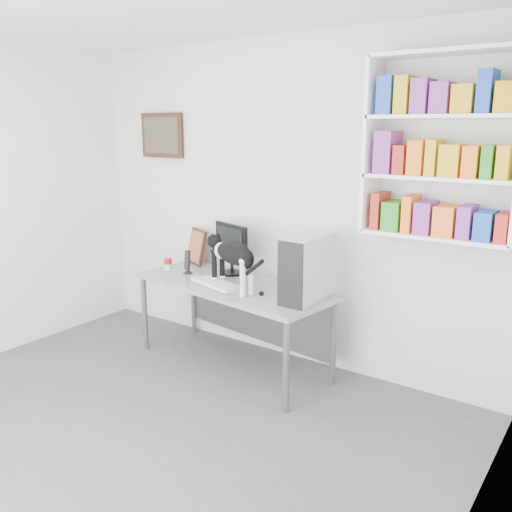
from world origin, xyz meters
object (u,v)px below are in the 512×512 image
object	(u,v)px
bookshelf	(442,147)
keyboard	(217,284)
cat	(233,265)
desk	(232,325)
soup_can	(168,264)
pc_tower	(308,268)
leaning_print	(197,246)
monitor	(232,249)
speaker	(187,261)

from	to	relation	value
bookshelf	keyboard	bearing A→B (deg)	-164.14
keyboard	cat	distance (m)	0.26
bookshelf	desk	distance (m)	2.16
keyboard	soup_can	size ratio (longest dim) A/B	4.64
pc_tower	leaning_print	size ratio (longest dim) A/B	1.45
desk	soup_can	distance (m)	0.85
monitor	speaker	distance (m)	0.41
monitor	soup_can	world-z (taller)	monitor
monitor	speaker	size ratio (longest dim) A/B	2.11
keyboard	bookshelf	bearing A→B (deg)	30.61
keyboard	leaning_print	world-z (taller)	leaning_print
pc_tower	monitor	bearing A→B (deg)	164.91
leaning_print	speaker	bearing A→B (deg)	-39.43
keyboard	speaker	distance (m)	0.48
desk	monitor	xyz separation A→B (m)	(-0.18, 0.24, 0.59)
keyboard	cat	xyz separation A→B (m)	(0.18, -0.01, 0.18)
monitor	leaning_print	bearing A→B (deg)	-174.99
soup_can	cat	distance (m)	0.89
desk	soup_can	size ratio (longest dim) A/B	17.12
bookshelf	monitor	xyz separation A→B (m)	(-1.71, -0.09, -0.90)
soup_can	leaning_print	bearing A→B (deg)	78.37
desk	pc_tower	world-z (taller)	pc_tower
keyboard	leaning_print	bearing A→B (deg)	157.64
bookshelf	monitor	bearing A→B (deg)	-177.07
keyboard	soup_can	world-z (taller)	soup_can
bookshelf	soup_can	size ratio (longest dim) A/B	12.19
desk	cat	distance (m)	0.59
desk	keyboard	bearing A→B (deg)	-107.60
bookshelf	desk	xyz separation A→B (m)	(-1.53, -0.33, -1.49)
monitor	soup_can	bearing A→B (deg)	-142.00
bookshelf	soup_can	xyz separation A→B (m)	(-2.27, -0.30, -1.07)
soup_can	bookshelf	bearing A→B (deg)	7.63
keyboard	soup_can	distance (m)	0.70
desk	speaker	size ratio (longest dim) A/B	8.07
keyboard	speaker	size ratio (longest dim) A/B	2.19
bookshelf	keyboard	size ratio (longest dim) A/B	2.63
leaning_print	cat	xyz separation A→B (m)	(0.80, -0.48, 0.03)
cat	monitor	bearing A→B (deg)	147.34
soup_can	cat	xyz separation A→B (m)	(0.86, -0.16, 0.15)
cat	pc_tower	bearing A→B (deg)	29.36
cat	leaning_print	bearing A→B (deg)	167.46
leaning_print	bookshelf	bearing A→B (deg)	22.40
pc_tower	leaning_print	bearing A→B (deg)	166.30
keyboard	pc_tower	distance (m)	0.82
monitor	leaning_print	size ratio (longest dim) A/B	1.34
monitor	cat	bearing A→B (deg)	-34.25
pc_tower	cat	size ratio (longest dim) A/B	0.75
keyboard	desk	bearing A→B (deg)	79.87
desk	monitor	size ratio (longest dim) A/B	3.83
bookshelf	keyboard	distance (m)	1.99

